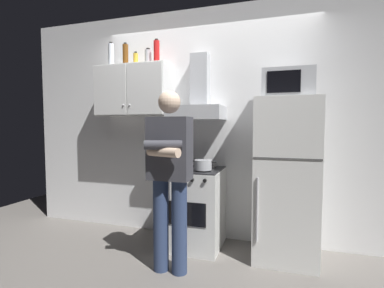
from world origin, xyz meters
The scene contains 14 objects.
ground_plane centered at (0.00, 0.00, 0.00)m, with size 7.00×7.00×0.00m, color slate.
back_wall_tiled centered at (0.00, 0.60, 1.35)m, with size 4.80×0.10×2.70m, color white.
upper_cabinet centered at (-0.85, 0.37, 1.75)m, with size 0.90×0.37×0.60m.
stove_oven centered at (-0.05, 0.25, 0.43)m, with size 0.60×0.62×0.87m.
range_hood centered at (-0.05, 0.38, 1.60)m, with size 0.60×0.44×0.75m.
refrigerator centered at (0.90, 0.25, 0.80)m, with size 0.60×0.62×1.60m.
microwave centered at (0.90, 0.27, 1.74)m, with size 0.48×0.37×0.28m.
person_standing centered at (-0.10, -0.36, 0.90)m, with size 0.38×0.33×1.64m.
cooking_pot centered at (0.08, 0.13, 0.93)m, with size 0.28×0.18×0.10m.
bottle_soda_red centered at (-0.54, 0.35, 2.18)m, with size 0.07×0.07×0.28m.
bottle_canister_steel centered at (-0.67, 0.41, 2.14)m, with size 0.08×0.08×0.20m.
bottle_beer_brown centered at (-0.95, 0.36, 2.18)m, with size 0.07×0.07×0.27m.
bottle_spice_jar centered at (-0.81, 0.36, 2.12)m, with size 0.06×0.06×0.16m.
bottle_vodka_clear centered at (-1.16, 0.38, 2.20)m, with size 0.07×0.07×0.31m.
Camera 1 is at (0.83, -2.67, 1.33)m, focal length 26.26 mm.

